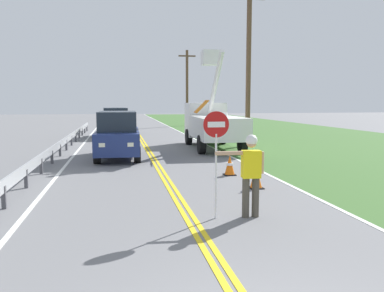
% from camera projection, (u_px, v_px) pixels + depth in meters
% --- Properties ---
extents(grass_verge_right, '(16.00, 110.00, 0.01)m').
position_uv_depth(grass_verge_right, '(324.00, 141.00, 25.20)').
color(grass_verge_right, '#3D662D').
rests_on(grass_verge_right, ground).
extents(centerline_yellow_left, '(0.11, 110.00, 0.01)m').
position_uv_depth(centerline_yellow_left, '(143.00, 145.00, 23.05)').
color(centerline_yellow_left, yellow).
rests_on(centerline_yellow_left, ground).
extents(centerline_yellow_right, '(0.11, 110.00, 0.01)m').
position_uv_depth(centerline_yellow_right, '(146.00, 145.00, 23.08)').
color(centerline_yellow_right, yellow).
rests_on(centerline_yellow_right, ground).
extents(edge_line_right, '(0.12, 110.00, 0.01)m').
position_uv_depth(edge_line_right, '(204.00, 143.00, 23.73)').
color(edge_line_right, silver).
rests_on(edge_line_right, ground).
extents(edge_line_left, '(0.12, 110.00, 0.01)m').
position_uv_depth(edge_line_left, '(82.00, 146.00, 22.40)').
color(edge_line_left, silver).
rests_on(edge_line_left, ground).
extents(flagger_worker, '(1.09, 0.26, 1.83)m').
position_uv_depth(flagger_worker, '(251.00, 170.00, 8.48)').
color(flagger_worker, '#474238').
rests_on(flagger_worker, ground).
extents(stop_sign_paddle, '(0.56, 0.04, 2.33)m').
position_uv_depth(stop_sign_paddle, '(216.00, 140.00, 8.31)').
color(stop_sign_paddle, silver).
rests_on(stop_sign_paddle, ground).
extents(utility_bucket_truck, '(2.85, 6.87, 5.37)m').
position_uv_depth(utility_bucket_truck, '(212.00, 122.00, 21.51)').
color(utility_bucket_truck, white).
rests_on(utility_bucket_truck, ground).
extents(oncoming_suv_nearest, '(2.02, 4.66, 2.10)m').
position_uv_depth(oncoming_suv_nearest, '(118.00, 135.00, 17.47)').
color(oncoming_suv_nearest, navy).
rests_on(oncoming_suv_nearest, ground).
extents(oncoming_suv_second, '(2.08, 4.68, 2.10)m').
position_uv_depth(oncoming_suv_second, '(115.00, 122.00, 27.98)').
color(oncoming_suv_second, '#4C5156').
rests_on(oncoming_suv_second, ground).
extents(utility_pole_near, '(1.80, 0.28, 8.85)m').
position_uv_depth(utility_pole_near, '(249.00, 65.00, 21.96)').
color(utility_pole_near, brown).
rests_on(utility_pole_near, ground).
extents(utility_pole_mid, '(1.80, 0.28, 7.89)m').
position_uv_depth(utility_pole_mid, '(187.00, 87.00, 41.09)').
color(utility_pole_mid, brown).
rests_on(utility_pole_mid, ground).
extents(traffic_cone_lead, '(0.40, 0.40, 0.70)m').
position_uv_depth(traffic_cone_lead, '(256.00, 177.00, 11.42)').
color(traffic_cone_lead, orange).
rests_on(traffic_cone_lead, ground).
extents(traffic_cone_mid, '(0.40, 0.40, 0.70)m').
position_uv_depth(traffic_cone_mid, '(230.00, 165.00, 13.48)').
color(traffic_cone_mid, orange).
rests_on(traffic_cone_mid, ground).
extents(guardrail_left_shoulder, '(0.10, 32.00, 0.71)m').
position_uv_depth(guardrail_left_shoulder, '(63.00, 143.00, 19.24)').
color(guardrail_left_shoulder, '#9EA0A3').
rests_on(guardrail_left_shoulder, ground).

